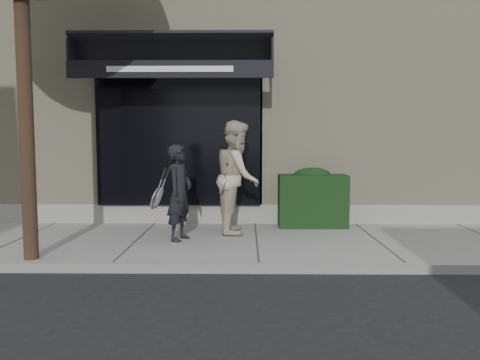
{
  "coord_description": "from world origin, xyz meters",
  "views": [
    {
      "loc": [
        -0.18,
        -7.72,
        1.8
      ],
      "look_at": [
        -0.29,
        0.6,
        1.07
      ],
      "focal_mm": 35.0,
      "sensor_mm": 36.0,
      "label": 1
    }
  ],
  "objects": [
    {
      "name": "curb",
      "position": [
        0.0,
        -1.55,
        0.07
      ],
      "size": [
        20.0,
        0.1,
        0.14
      ],
      "primitive_type": "cube",
      "color": "gray",
      "rests_on": "ground"
    },
    {
      "name": "hedge",
      "position": [
        1.1,
        1.25,
        0.66
      ],
      "size": [
        1.3,
        0.7,
        1.14
      ],
      "color": "black",
      "rests_on": "sidewalk"
    },
    {
      "name": "pedestrian_back",
      "position": [
        -0.33,
        0.62,
        1.12
      ],
      "size": [
        0.78,
        0.99,
        2.01
      ],
      "color": "beige",
      "rests_on": "sidewalk"
    },
    {
      "name": "building_facade",
      "position": [
        -0.01,
        4.96,
        2.74
      ],
      "size": [
        14.3,
        8.04,
        5.64
      ],
      "color": "beige",
      "rests_on": "ground"
    },
    {
      "name": "ground",
      "position": [
        0.0,
        0.0,
        0.0
      ],
      "size": [
        80.0,
        80.0,
        0.0
      ],
      "primitive_type": "plane",
      "color": "black",
      "rests_on": "ground"
    },
    {
      "name": "pedestrian_front",
      "position": [
        -1.28,
        -0.05,
        0.91
      ],
      "size": [
        0.71,
        0.85,
        1.59
      ],
      "color": "black",
      "rests_on": "sidewalk"
    },
    {
      "name": "sidewalk",
      "position": [
        0.0,
        0.0,
        0.06
      ],
      "size": [
        20.0,
        3.0,
        0.12
      ],
      "primitive_type": "cube",
      "color": "gray",
      "rests_on": "ground"
    }
  ]
}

